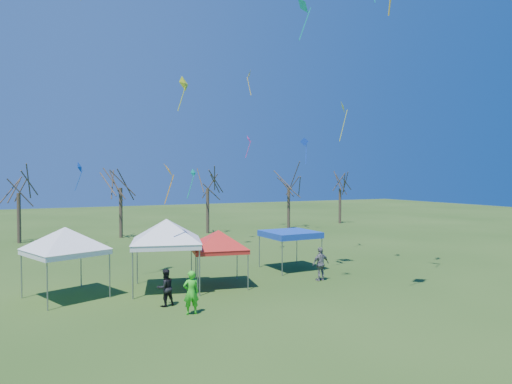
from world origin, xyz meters
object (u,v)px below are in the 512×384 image
(tent_white_mid, at_px, (166,224))
(person_green, at_px, (191,292))
(tree_4, at_px, (289,173))
(person_grey, at_px, (321,264))
(person_dark, at_px, (165,288))
(tent_blue, at_px, (290,234))
(tent_white_west, at_px, (65,232))
(tree_3, at_px, (208,172))
(tent_red, at_px, (219,234))
(tree_5, at_px, (340,176))
(tree_1, at_px, (18,175))
(tree_2, at_px, (120,170))

(tent_white_mid, xyz_separation_m, person_green, (-0.17, -4.49, -2.42))
(tree_4, xyz_separation_m, person_grey, (-10.89, -22.30, -5.14))
(person_dark, relative_size, person_grey, 0.89)
(tent_white_mid, height_order, person_dark, tent_white_mid)
(person_green, bearing_deg, tent_blue, -139.34)
(tent_white_mid, height_order, tent_blue, tent_white_mid)
(tent_white_west, xyz_separation_m, person_green, (4.50, -5.01, -2.20))
(tree_4, height_order, person_dark, tree_4)
(tent_white_mid, bearing_deg, person_green, -92.21)
(tent_white_west, relative_size, tent_blue, 1.33)
(person_green, bearing_deg, tree_4, -123.20)
(tree_3, relative_size, tent_red, 2.11)
(tent_white_mid, xyz_separation_m, tent_blue, (8.12, 1.64, -1.18))
(tree_3, height_order, tent_white_west, tree_3)
(tree_5, xyz_separation_m, person_dark, (-28.17, -25.48, -4.91))
(tree_4, bearing_deg, tent_blue, -119.85)
(tent_white_mid, distance_m, person_grey, 8.61)
(tree_5, distance_m, tent_blue, 28.67)
(tree_1, distance_m, tree_3, 16.81)
(tent_blue, bearing_deg, person_grey, -90.70)
(tree_2, bearing_deg, tree_3, -2.27)
(tent_red, xyz_separation_m, person_grey, (5.45, -1.33, -1.80))
(tent_white_mid, bearing_deg, tree_2, 86.59)
(tent_white_mid, bearing_deg, tree_1, 108.65)
(tree_1, height_order, person_green, tree_1)
(tree_3, xyz_separation_m, person_grey, (-1.57, -22.35, -5.16))
(tree_2, bearing_deg, person_green, -93.20)
(tree_5, distance_m, tent_red, 33.92)
(tree_4, height_order, person_grey, tree_4)
(person_grey, bearing_deg, tree_4, -121.40)
(tree_1, relative_size, tree_2, 0.92)
(tent_red, bearing_deg, person_green, -124.61)
(tree_4, bearing_deg, tree_2, 178.78)
(tree_2, relative_size, tree_5, 1.10)
(tree_2, xyz_separation_m, person_dark, (-2.08, -23.79, -5.47))
(tent_red, distance_m, person_dark, 4.64)
(tent_white_west, distance_m, person_grey, 13.14)
(tree_3, distance_m, tent_red, 22.41)
(tent_blue, bearing_deg, person_green, -143.54)
(tent_white_west, relative_size, tent_white_mid, 0.90)
(person_dark, bearing_deg, tent_red, -157.14)
(tree_2, bearing_deg, tent_red, -86.30)
(tree_4, bearing_deg, tent_red, -127.92)
(tree_2, bearing_deg, tree_4, -1.22)
(tree_1, height_order, tree_2, tree_2)
(person_green, bearing_deg, tent_red, -120.41)
(tree_2, distance_m, tent_red, 21.69)
(tree_5, distance_m, tent_white_west, 38.98)
(tree_1, xyz_separation_m, tree_4, (26.12, -0.65, 0.27))
(tree_1, distance_m, tree_2, 8.42)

